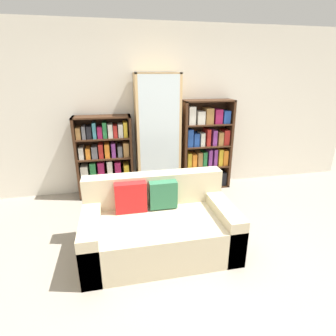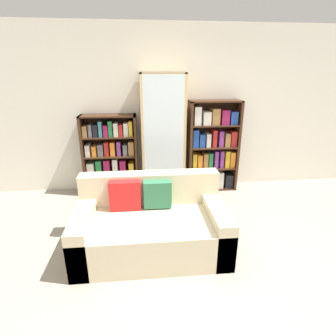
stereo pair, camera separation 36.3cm
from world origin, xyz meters
TOP-DOWN VIEW (x-y plane):
  - ground_plane at (0.00, 0.00)m, footprint 16.00×16.00m
  - wall_back at (0.00, 2.33)m, footprint 7.08×0.06m
  - couch at (-0.46, 0.51)m, footprint 1.68×0.95m
  - bookshelf_left at (-1.06, 2.13)m, footprint 0.89×0.32m
  - display_cabinet at (-0.18, 2.11)m, footprint 0.71×0.36m
  - bookshelf_right at (0.67, 2.13)m, footprint 0.85×0.32m
  - wine_bottle at (0.33, 1.41)m, footprint 0.08×0.08m

SIDE VIEW (x-z plane):
  - ground_plane at x=0.00m, z-range 0.00..0.00m
  - wine_bottle at x=0.33m, z-range -0.03..0.30m
  - couch at x=-0.46m, z-range -0.12..0.70m
  - bookshelf_left at x=-1.06m, z-range -0.03..1.30m
  - bookshelf_right at x=0.67m, z-range -0.03..1.50m
  - display_cabinet at x=-0.18m, z-range 0.00..1.96m
  - wall_back at x=0.00m, z-range 0.00..2.70m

